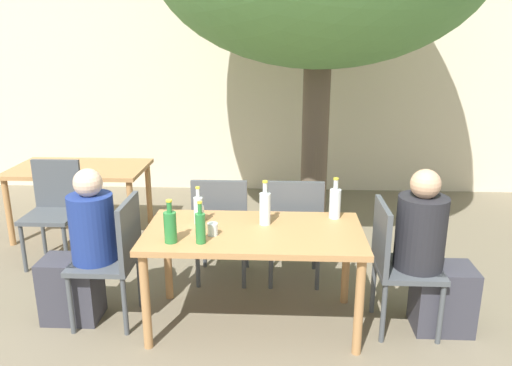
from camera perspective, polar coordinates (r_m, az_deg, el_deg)
name	(u,v)px	position (r m, az deg, el deg)	size (l,w,h in m)	color
ground_plane	(254,323)	(3.77, -0.23, -15.66)	(30.00, 30.00, 0.00)	#706651
cafe_building_wall	(267,84)	(6.54, 1.31, 11.23)	(10.00, 0.08, 2.80)	beige
dining_table_front	(254,241)	(3.47, -0.24, -6.69)	(1.50, 0.78, 0.72)	#B27F4C
dining_table_back	(80,175)	(5.40, -19.49, 0.84)	(1.34, 0.79, 0.72)	#B27F4C
patio_chair_0	(115,253)	(3.70, -15.79, -7.71)	(0.44, 0.44, 0.93)	#474C51
patio_chair_1	(396,259)	(3.61, 15.74, -8.34)	(0.44, 0.44, 0.93)	#474C51
patio_chair_2	(221,223)	(4.11, -3.98, -4.57)	(0.44, 0.44, 0.93)	#474C51
patio_chair_3	(295,224)	(4.09, 4.44, -4.71)	(0.44, 0.44, 0.93)	#474C51
patio_chair_4	(54,205)	(4.88, -22.06, -2.35)	(0.44, 0.44, 0.93)	#474C51
person_seated_0	(82,256)	(3.79, -19.32, -7.86)	(0.56, 0.31, 1.15)	#383842
person_seated_1	(432,261)	(3.67, 19.43, -8.40)	(0.57, 0.33, 1.17)	#383842
green_bottle_0	(170,226)	(3.26, -9.78, -4.86)	(0.08, 0.08, 0.29)	#287A38
green_bottle_1	(200,227)	(3.22, -6.37, -5.02)	(0.07, 0.07, 0.28)	#287A38
water_bottle_2	(335,202)	(3.68, 9.02, -2.21)	(0.08, 0.08, 0.30)	silver
water_bottle_3	(265,208)	(3.51, 1.03, -2.82)	(0.08, 0.08, 0.32)	silver
water_bottle_4	(198,209)	(3.55, -6.61, -3.01)	(0.06, 0.06, 0.27)	silver
drinking_glass_0	(199,213)	(3.65, -6.48, -3.40)	(0.07, 0.07, 0.10)	silver
drinking_glass_1	(213,229)	(3.36, -4.98, -5.27)	(0.07, 0.07, 0.08)	silver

